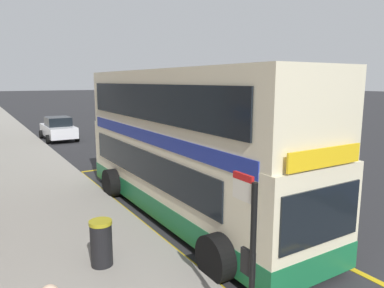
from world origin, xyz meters
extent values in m
plane|color=#28282B|center=(0.00, 32.00, 0.00)|extent=(260.00, 260.00, 0.00)
cube|color=beige|center=(-2.45, 7.19, 1.35)|extent=(2.43, 10.12, 2.30)
cube|color=beige|center=(-2.45, 7.19, 3.45)|extent=(2.41, 9.92, 1.90)
cube|color=#196B3D|center=(-2.45, 7.19, 0.50)|extent=(2.45, 10.14, 0.60)
cube|color=navy|center=(-2.45, 7.19, 2.52)|extent=(2.46, 9.31, 0.36)
cube|color=black|center=(-3.68, 7.59, 1.65)|extent=(0.04, 8.10, 0.90)
cube|color=black|center=(-3.68, 7.19, 3.50)|extent=(0.04, 8.91, 1.00)
cube|color=black|center=(-2.45, 2.11, 1.60)|extent=(2.14, 0.04, 1.10)
cube|color=yellow|center=(-2.45, 2.11, 2.72)|extent=(1.94, 0.04, 0.36)
cylinder|color=black|center=(-3.75, 3.55, 0.50)|extent=(0.56, 1.00, 1.00)
cylinder|color=black|center=(-1.15, 3.55, 0.50)|extent=(0.56, 1.00, 1.00)
cylinder|color=black|center=(-3.75, 9.98, 0.50)|extent=(0.56, 1.00, 1.00)
cylinder|color=black|center=(-1.15, 9.98, 0.50)|extent=(0.56, 1.00, 1.00)
cube|color=gold|center=(-3.92, 7.26, 0.01)|extent=(0.16, 13.79, 0.01)
cube|color=gold|center=(-1.03, 7.26, 0.01)|extent=(0.16, 13.79, 0.01)
cube|color=gold|center=(-2.47, 14.07, 0.01)|extent=(3.05, 0.16, 0.01)
cylinder|color=black|center=(-4.57, 1.62, 1.41)|extent=(0.09, 0.09, 2.55)
cube|color=silver|center=(-4.57, 1.87, 2.51)|extent=(0.05, 0.42, 0.30)
cube|color=red|center=(-4.57, 1.87, 2.71)|extent=(0.05, 0.42, 0.10)
cube|color=black|center=(-4.57, 1.72, 1.44)|extent=(0.06, 0.28, 0.40)
cube|color=slate|center=(4.74, 16.43, 0.66)|extent=(1.76, 4.20, 0.72)
cube|color=black|center=(4.74, 16.33, 1.32)|extent=(1.52, 1.90, 0.60)
cylinder|color=black|center=(3.80, 17.73, 0.30)|extent=(0.22, 0.60, 0.60)
cylinder|color=black|center=(5.67, 17.73, 0.30)|extent=(0.22, 0.60, 0.60)
cylinder|color=black|center=(3.80, 15.13, 0.30)|extent=(0.22, 0.60, 0.60)
cylinder|color=black|center=(5.67, 15.13, 0.30)|extent=(0.22, 0.60, 0.60)
cube|color=silver|center=(-2.80, 24.03, 0.66)|extent=(1.76, 4.20, 0.72)
cube|color=black|center=(-2.80, 23.93, 1.32)|extent=(1.52, 1.90, 0.60)
cylinder|color=black|center=(-3.74, 25.33, 0.30)|extent=(0.22, 0.60, 0.60)
cylinder|color=black|center=(-1.87, 25.33, 0.30)|extent=(0.22, 0.60, 0.60)
cylinder|color=black|center=(-3.74, 22.73, 0.30)|extent=(0.22, 0.60, 0.60)
cylinder|color=black|center=(-1.87, 22.73, 0.30)|extent=(0.22, 0.60, 0.60)
cylinder|color=black|center=(-5.73, 5.15, 0.61)|extent=(0.47, 0.47, 0.93)
cylinder|color=#A5991E|center=(-5.73, 5.15, 1.11)|extent=(0.49, 0.49, 0.08)
camera|label=1|loc=(-7.85, -2.04, 4.09)|focal=33.60mm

